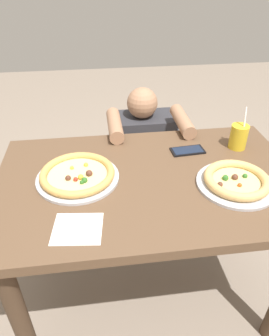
{
  "coord_description": "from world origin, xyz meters",
  "views": [
    {
      "loc": [
        -0.19,
        -0.99,
        1.49
      ],
      "look_at": [
        -0.06,
        0.03,
        0.78
      ],
      "focal_mm": 33.2,
      "sensor_mm": 36.0,
      "label": 1
    }
  ],
  "objects": [
    {
      "name": "pizza_far",
      "position": [
        -0.29,
        0.03,
        0.77
      ],
      "size": [
        0.33,
        0.33,
        0.04
      ],
      "color": "#B7B7BC",
      "rests_on": "dining_table"
    },
    {
      "name": "ground_plane",
      "position": [
        0.0,
        0.0,
        0.0
      ],
      "size": [
        8.0,
        8.0,
        0.0
      ],
      "primitive_type": "plane",
      "color": "gray"
    },
    {
      "name": "drink_cup_colored",
      "position": [
        0.44,
        0.18,
        0.81
      ],
      "size": [
        0.08,
        0.08,
        0.2
      ],
      "color": "gold",
      "rests_on": "dining_table"
    },
    {
      "name": "pizza_near",
      "position": [
        0.32,
        -0.09,
        0.77
      ],
      "size": [
        0.3,
        0.3,
        0.05
      ],
      "color": "#B7B7BC",
      "rests_on": "dining_table"
    },
    {
      "name": "paper_napkin",
      "position": [
        -0.28,
        -0.25,
        0.75
      ],
      "size": [
        0.18,
        0.16,
        0.0
      ],
      "primitive_type": "cube",
      "rotation": [
        0.0,
        0.0,
        -0.11
      ],
      "color": "white",
      "rests_on": "dining_table"
    },
    {
      "name": "dining_table",
      "position": [
        0.0,
        0.0,
        0.63
      ],
      "size": [
        1.23,
        0.76,
        0.75
      ],
      "color": "brown",
      "rests_on": "ground"
    },
    {
      "name": "cell_phone",
      "position": [
        0.2,
        0.18,
        0.75
      ],
      "size": [
        0.16,
        0.09,
        0.01
      ],
      "color": "black",
      "rests_on": "dining_table"
    },
    {
      "name": "diner_seated",
      "position": [
        0.07,
        0.64,
        0.4
      ],
      "size": [
        0.42,
        0.52,
        0.89
      ],
      "color": "#333847",
      "rests_on": "ground"
    }
  ]
}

